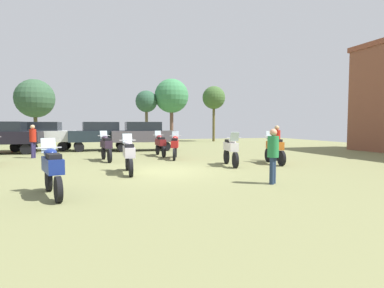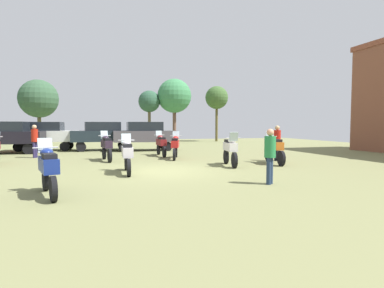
{
  "view_description": "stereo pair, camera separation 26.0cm",
  "coord_description": "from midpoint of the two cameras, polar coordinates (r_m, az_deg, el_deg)",
  "views": [
    {
      "loc": [
        -2.55,
        -11.67,
        1.82
      ],
      "look_at": [
        2.05,
        3.03,
        0.87
      ],
      "focal_mm": 28.97,
      "sensor_mm": 36.0,
      "label": 1
    },
    {
      "loc": [
        -2.3,
        -11.74,
        1.82
      ],
      "look_at": [
        2.05,
        3.03,
        0.87
      ],
      "focal_mm": 28.97,
      "sensor_mm": 36.0,
      "label": 2
    }
  ],
  "objects": [
    {
      "name": "tree_1",
      "position": [
        32.59,
        -27.16,
        7.43
      ],
      "size": [
        3.56,
        3.56,
        6.02
      ],
      "color": "#4E4930",
      "rests_on": "ground"
    },
    {
      "name": "tree_3",
      "position": [
        33.99,
        3.82,
        8.42
      ],
      "size": [
        2.47,
        2.47,
        5.98
      ],
      "color": "brown",
      "rests_on": "ground"
    },
    {
      "name": "motorcycle_6",
      "position": [
        14.78,
        14.46,
        -0.7
      ],
      "size": [
        0.66,
        2.13,
        1.51
      ],
      "rotation": [
        0.0,
        0.0,
        -0.15
      ],
      "color": "black",
      "rests_on": "ground"
    },
    {
      "name": "car_5",
      "position": [
        22.68,
        -16.79,
        1.8
      ],
      "size": [
        4.43,
        2.15,
        2.0
      ],
      "rotation": [
        0.0,
        0.0,
        1.65
      ],
      "color": "black",
      "rests_on": "ground"
    },
    {
      "name": "car_3",
      "position": [
        22.44,
        -31.76,
        1.41
      ],
      "size": [
        4.4,
        2.05,
        2.0
      ],
      "rotation": [
        0.0,
        0.0,
        1.51
      ],
      "color": "black",
      "rests_on": "ground"
    },
    {
      "name": "tree_2",
      "position": [
        32.7,
        -8.63,
        7.65
      ],
      "size": [
        2.24,
        2.24,
        5.35
      ],
      "color": "brown",
      "rests_on": "ground"
    },
    {
      "name": "car_2",
      "position": [
        23.9,
        -26.21,
        1.67
      ],
      "size": [
        4.45,
        2.19,
        2.0
      ],
      "rotation": [
        0.0,
        0.0,
        1.48
      ],
      "color": "black",
      "rests_on": "ground"
    },
    {
      "name": "motorcycle_2",
      "position": [
        13.68,
        6.63,
        -0.95
      ],
      "size": [
        0.66,
        2.13,
        1.5
      ],
      "rotation": [
        0.0,
        0.0,
        2.98
      ],
      "color": "black",
      "rests_on": "ground"
    },
    {
      "name": "ground_plane",
      "position": [
        12.09,
        -5.65,
        -5.09
      ],
      "size": [
        44.0,
        52.0,
        0.02
      ],
      "color": "olive"
    },
    {
      "name": "car_6",
      "position": [
        21.81,
        -9.33,
        1.84
      ],
      "size": [
        4.3,
        1.81,
        2.0
      ],
      "rotation": [
        0.0,
        0.0,
        1.57
      ],
      "color": "black",
      "rests_on": "ground"
    },
    {
      "name": "person_3",
      "position": [
        16.05,
        14.88,
        0.7
      ],
      "size": [
        0.42,
        0.42,
        1.77
      ],
      "rotation": [
        0.0,
        0.0,
        1.83
      ],
      "color": "#2A2F40",
      "rests_on": "ground"
    },
    {
      "name": "tree_6",
      "position": [
        32.98,
        -4.02,
        8.77
      ],
      "size": [
        3.57,
        3.57,
        6.62
      ],
      "color": "brown",
      "rests_on": "ground"
    },
    {
      "name": "person_2",
      "position": [
        9.68,
        13.95,
        -1.43
      ],
      "size": [
        0.48,
        0.48,
        1.68
      ],
      "rotation": [
        0.0,
        0.0,
        3.84
      ],
      "color": "#21314D",
      "rests_on": "ground"
    },
    {
      "name": "motorcycle_3",
      "position": [
        16.07,
        -15.98,
        -0.39
      ],
      "size": [
        0.67,
        2.25,
        1.5
      ],
      "rotation": [
        0.0,
        0.0,
        0.15
      ],
      "color": "black",
      "rests_on": "ground"
    },
    {
      "name": "motorcycle_1",
      "position": [
        11.76,
        -12.18,
        -1.81
      ],
      "size": [
        0.62,
        2.22,
        1.46
      ],
      "rotation": [
        0.0,
        0.0,
        -0.02
      ],
      "color": "black",
      "rests_on": "ground"
    },
    {
      "name": "motorcycle_10",
      "position": [
        16.45,
        -3.62,
        -0.24
      ],
      "size": [
        0.84,
        2.19,
        1.45
      ],
      "rotation": [
        0.0,
        0.0,
        -0.29
      ],
      "color": "black",
      "rests_on": "ground"
    },
    {
      "name": "motorcycle_9",
      "position": [
        17.99,
        -6.27,
        0.07
      ],
      "size": [
        0.62,
        2.26,
        1.45
      ],
      "rotation": [
        0.0,
        0.0,
        0.02
      ],
      "color": "black",
      "rests_on": "ground"
    },
    {
      "name": "person_1",
      "position": [
        18.86,
        -27.59,
        0.89
      ],
      "size": [
        0.45,
        0.45,
        1.8
      ],
      "rotation": [
        0.0,
        0.0,
        4.31
      ],
      "color": "#2A244E",
      "rests_on": "ground"
    },
    {
      "name": "motorcycle_8",
      "position": [
        8.63,
        -25.1,
        -4.05
      ],
      "size": [
        0.78,
        2.06,
        1.45
      ],
      "rotation": [
        0.0,
        0.0,
        0.27
      ],
      "color": "black",
      "rests_on": "ground"
    }
  ]
}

